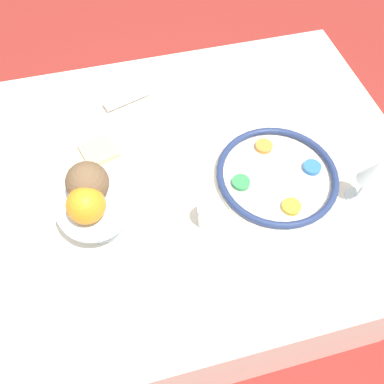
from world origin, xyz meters
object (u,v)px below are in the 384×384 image
Objects in this scene: bread_plate at (99,153)px; cup_near at (210,215)px; orange_fruit at (86,205)px; wine_glass at (373,173)px; coconut at (87,183)px; seder_plate at (277,175)px; fruit_stand at (95,208)px; napkin_roll at (126,97)px.

cup_near is (-0.25, 0.30, 0.03)m from bread_plate.
wine_glass is at bearing 175.17° from orange_fruit.
bread_plate is at bearing -95.37° from coconut.
orange_fruit is (0.50, 0.05, 0.13)m from seder_plate.
fruit_stand is (0.50, 0.02, 0.06)m from seder_plate.
seder_plate is 2.16× the size of wine_glass.
coconut is (0.69, -0.11, 0.04)m from wine_glass.
coconut is 0.50× the size of bread_plate.
seder_plate is at bearing 131.80° from napkin_roll.
orange_fruit reaches higher than seder_plate.
wine_glass is 1.57× the size of coconut.
fruit_stand is 0.08m from coconut.
seder_plate reaches higher than bread_plate.
orange_fruit is at bearing 6.02° from seder_plate.
orange_fruit is at bearing 83.57° from bread_plate.
seder_plate is 5.07× the size of cup_near.
wine_glass is (-0.19, 0.11, 0.10)m from seder_plate.
orange_fruit reaches higher than napkin_roll.
coconut is (-0.00, -0.02, 0.08)m from fruit_stand.
wine_glass is 0.79× the size of bread_plate.
orange_fruit is 0.50m from napkin_roll.
seder_plate is 0.54m from napkin_roll.
wine_glass reaches higher than fruit_stand.
cup_near is at bearing 21.45° from seder_plate.
wine_glass is 0.69m from fruit_stand.
fruit_stand is 0.24m from bread_plate.
coconut is at bearing -100.28° from orange_fruit.
fruit_stand is 1.84× the size of coconut.
orange_fruit is at bearing 79.72° from coconut.
napkin_roll is at bearing -120.46° from bread_plate.
wine_glass reaches higher than cup_near.
napkin_roll is (0.36, -0.40, 0.01)m from seder_plate.
napkin_roll is at bearing -107.42° from orange_fruit.
coconut reaches higher than wine_glass.
fruit_stand reaches higher than napkin_roll.
fruit_stand is 0.29m from cup_near.
wine_glass is 0.85× the size of fruit_stand.
napkin_roll is 2.32× the size of cup_near.
orange_fruit is at bearing 74.47° from fruit_stand.
coconut is at bearing -18.12° from cup_near.
seder_plate is 1.70× the size of bread_plate.
cup_near is at bearing 161.88° from coconut.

